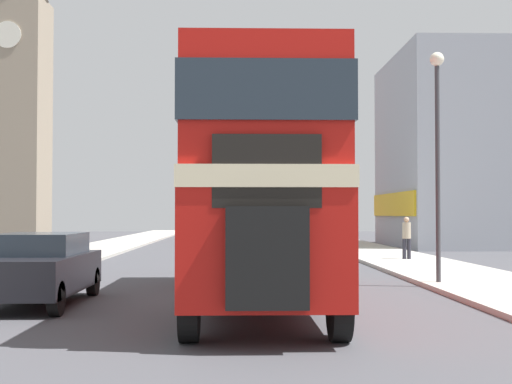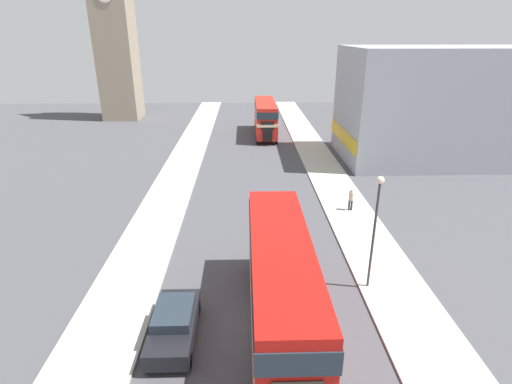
{
  "view_description": "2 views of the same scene",
  "coord_description": "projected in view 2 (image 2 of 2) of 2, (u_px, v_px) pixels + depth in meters",
  "views": [
    {
      "loc": [
        0.34,
        -15.32,
        1.84
      ],
      "look_at": [
        0.73,
        -0.37,
        2.3
      ],
      "focal_mm": 50.0,
      "sensor_mm": 36.0,
      "label": 1
    },
    {
      "loc": [
        -0.67,
        -14.14,
        12.01
      ],
      "look_at": [
        0.0,
        9.59,
        2.49
      ],
      "focal_mm": 28.0,
      "sensor_mm": 36.0,
      "label": 2
    }
  ],
  "objects": [
    {
      "name": "church_tower",
      "position": [
        111.0,
        4.0,
        54.34
      ],
      "size": [
        5.26,
        5.26,
        30.49
      ],
      "color": "gray",
      "rests_on": "ground_plane"
    },
    {
      "name": "pedestrian_walking",
      "position": [
        351.0,
        198.0,
        28.37
      ],
      "size": [
        0.33,
        0.33,
        1.61
      ],
      "color": "#282833",
      "rests_on": "sidewalk_right"
    },
    {
      "name": "car_parked_near",
      "position": [
        174.0,
        324.0,
        16.57
      ],
      "size": [
        1.77,
        4.17,
        1.45
      ],
      "color": "black",
      "rests_on": "ground_plane"
    },
    {
      "name": "sidewalk_left",
      "position": [
        108.0,
        327.0,
        17.4
      ],
      "size": [
        3.5,
        120.0,
        0.12
      ],
      "color": "#B7B2A8",
      "rests_on": "ground_plane"
    },
    {
      "name": "ground_plane",
      "position": [
        262.0,
        325.0,
        17.6
      ],
      "size": [
        120.0,
        120.0,
        0.0
      ],
      "primitive_type": "plane",
      "color": "#47474C"
    },
    {
      "name": "sidewalk_right",
      "position": [
        413.0,
        321.0,
        17.75
      ],
      "size": [
        3.5,
        120.0,
        0.12
      ],
      "color": "#B7B2A8",
      "rests_on": "ground_plane"
    },
    {
      "name": "street_lamp",
      "position": [
        376.0,
        217.0,
        18.72
      ],
      "size": [
        0.36,
        0.36,
        5.86
      ],
      "color": "#38383D",
      "rests_on": "sidewalk_right"
    },
    {
      "name": "double_decker_bus",
      "position": [
        281.0,
        280.0,
        16.29
      ],
      "size": [
        2.47,
        11.21,
        4.36
      ],
      "color": "#B2140F",
      "rests_on": "ground_plane"
    },
    {
      "name": "bus_distant",
      "position": [
        265.0,
        116.0,
        49.21
      ],
      "size": [
        2.44,
        10.39,
        4.15
      ],
      "color": "red",
      "rests_on": "ground_plane"
    },
    {
      "name": "shop_building_block",
      "position": [
        447.0,
        105.0,
        39.09
      ],
      "size": [
        20.17,
        10.82,
        10.81
      ],
      "color": "#999EA8",
      "rests_on": "ground_plane"
    }
  ]
}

